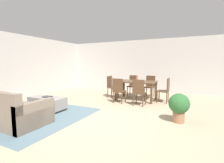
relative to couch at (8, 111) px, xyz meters
name	(u,v)px	position (x,y,z in m)	size (l,w,h in m)	color
ground_plane	(97,119)	(1.84, 1.16, -0.29)	(10.80, 10.80, 0.00)	tan
wall_back	(146,66)	(1.84, 6.16, 1.06)	(9.00, 0.12, 2.70)	beige
wall_left	(7,66)	(-2.66, 1.66, 1.06)	(0.12, 11.00, 2.70)	beige
area_rug	(31,115)	(-0.01, 0.65, -0.28)	(3.00, 2.80, 0.01)	slate
couch	(8,111)	(0.00, 0.00, 0.00)	(1.99, 0.98, 0.86)	gray
ottoman_table	(47,102)	(-0.03, 1.24, -0.05)	(1.19, 0.53, 0.41)	gray
dining_table	(136,83)	(2.05, 3.86, 0.38)	(1.53, 0.99, 0.76)	#513823
dining_chair_near_left	(119,89)	(1.64, 3.02, 0.23)	(0.40, 0.40, 0.92)	#513823
dining_chair_near_right	(139,91)	(2.42, 2.98, 0.23)	(0.40, 0.40, 0.92)	#513823
dining_chair_far_left	(133,84)	(1.64, 4.69, 0.23)	(0.41, 0.41, 0.92)	#513823
dining_chair_far_right	(150,85)	(2.40, 4.75, 0.23)	(0.42, 0.42, 0.92)	#513823
dining_chair_head_east	(165,89)	(3.18, 3.85, 0.23)	(0.42, 0.42, 0.92)	#513823
dining_chair_head_west	(111,85)	(0.93, 3.88, 0.23)	(0.41, 0.41, 0.92)	#513823
vase_centerpiece	(137,78)	(2.06, 3.90, 0.59)	(0.08, 0.08, 0.23)	#B26659
book_on_ottoman	(47,97)	(0.01, 1.22, 0.14)	(0.26, 0.20, 0.03)	#333338
potted_plant	(179,105)	(3.77, 1.88, 0.14)	(0.50, 0.50, 0.72)	#996B4C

